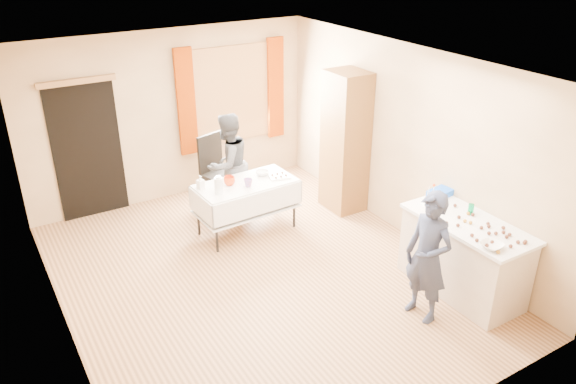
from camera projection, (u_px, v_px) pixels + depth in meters
floor at (260, 276)px, 6.96m from camera, size 4.50×5.50×0.02m
ceiling at (255, 66)px, 5.83m from camera, size 4.50×5.50×0.02m
wall_back at (171, 116)px, 8.52m from camera, size 4.50×0.02×2.60m
wall_front at (431, 308)px, 4.27m from camera, size 4.50×0.02×2.60m
wall_left at (49, 231)px, 5.34m from camera, size 0.02×5.50×2.60m
wall_right at (407, 144)px, 7.45m from camera, size 0.02×5.50×2.60m
window_frame at (231, 94)px, 8.87m from camera, size 1.32×0.06×1.52m
window_pane at (232, 95)px, 8.86m from camera, size 1.20×0.02×1.40m
curtain_left at (186, 102)px, 8.47m from camera, size 0.28×0.06×1.65m
curtain_right at (275, 88)px, 9.20m from camera, size 0.28×0.06×1.65m
doorway at (88, 151)px, 8.02m from camera, size 0.95×0.04×2.00m
door_lintel at (76, 81)px, 7.55m from camera, size 1.05×0.06×0.08m
cabinet at (345, 142)px, 8.20m from camera, size 0.50×0.60×2.10m
counter at (463, 256)px, 6.51m from camera, size 0.71×1.50×0.91m
party_table at (246, 202)px, 7.78m from camera, size 1.42×0.78×0.75m
chair at (220, 185)px, 8.59m from camera, size 0.57×0.57×1.10m
girl at (428, 257)px, 5.94m from camera, size 0.64×0.50×1.50m
woman at (228, 164)px, 8.19m from camera, size 1.11×1.04×1.53m
soda_can at (471, 209)px, 6.46m from camera, size 0.08×0.08×0.12m
mixing_bowl at (491, 246)px, 5.79m from camera, size 0.28×0.28×0.06m
foam_block at (429, 201)px, 6.69m from camera, size 0.18×0.15×0.08m
blue_basket at (440, 193)px, 6.90m from camera, size 0.33×0.24×0.08m
pitcher at (219, 186)px, 7.30m from camera, size 0.12×0.12×0.22m
cup_red at (229, 181)px, 7.56m from camera, size 0.21×0.21×0.12m
cup_rainbow at (248, 183)px, 7.51m from camera, size 0.12×0.12×0.11m
small_bowl at (262, 173)px, 7.87m from camera, size 0.21×0.21×0.06m
pastry_tray at (279, 177)px, 7.80m from camera, size 0.32×0.26×0.02m
bottle at (200, 182)px, 7.44m from camera, size 0.13×0.13×0.19m
cake_balls at (485, 230)px, 6.10m from camera, size 0.50×1.08×0.04m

